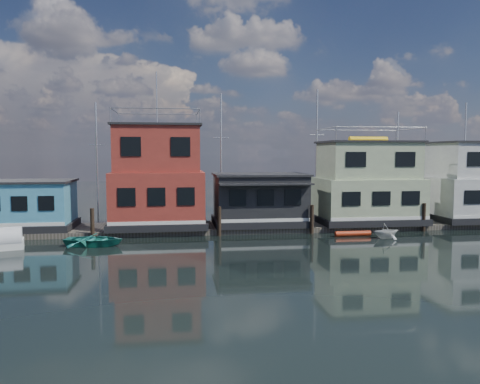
{
  "coord_description": "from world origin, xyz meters",
  "views": [
    {
      "loc": [
        -7.11,
        -24.61,
        6.06
      ],
      "look_at": [
        -2.08,
        12.0,
        3.0
      ],
      "focal_mm": 35.0,
      "sensor_mm": 36.0,
      "label": 1
    }
  ],
  "objects": [
    {
      "name": "houseboat_blue",
      "position": [
        -18.0,
        12.0,
        2.21
      ],
      "size": [
        6.4,
        4.9,
        3.66
      ],
      "color": "black",
      "rests_on": "dock"
    },
    {
      "name": "red_kayak",
      "position": [
        5.69,
        7.78,
        0.2
      ],
      "size": [
        2.69,
        0.45,
        0.39
      ],
      "primitive_type": "cylinder",
      "rotation": [
        0.0,
        1.57,
        0.02
      ],
      "color": "#AD2C12",
      "rests_on": "ground"
    },
    {
      "name": "houseboat_red",
      "position": [
        -8.5,
        12.0,
        4.1
      ],
      "size": [
        7.4,
        5.9,
        11.86
      ],
      "color": "black",
      "rests_on": "dock"
    },
    {
      "name": "dinghy_teal",
      "position": [
        -12.48,
        6.66,
        0.39
      ],
      "size": [
        4.23,
        3.35,
        0.79
      ],
      "primitive_type": "imported",
      "rotation": [
        0.0,
        0.0,
        1.39
      ],
      "color": "#217C71",
      "rests_on": "ground"
    },
    {
      "name": "houseboat_dark",
      "position": [
        -0.5,
        11.98,
        2.42
      ],
      "size": [
        7.4,
        6.1,
        4.06
      ],
      "color": "black",
      "rests_on": "dock"
    },
    {
      "name": "ground",
      "position": [
        0.0,
        0.0,
        0.0
      ],
      "size": [
        160.0,
        160.0,
        0.0
      ],
      "primitive_type": "plane",
      "color": "black",
      "rests_on": "ground"
    },
    {
      "name": "houseboat_green",
      "position": [
        8.5,
        12.0,
        3.55
      ],
      "size": [
        8.4,
        5.9,
        7.03
      ],
      "color": "black",
      "rests_on": "dock"
    },
    {
      "name": "background_masts",
      "position": [
        4.76,
        18.0,
        5.55
      ],
      "size": [
        36.4,
        0.16,
        12.0
      ],
      "color": "silver",
      "rests_on": "ground"
    },
    {
      "name": "pilings",
      "position": [
        -0.33,
        9.2,
        1.1
      ],
      "size": [
        42.28,
        0.28,
        2.2
      ],
      "color": "#2D2116",
      "rests_on": "ground"
    },
    {
      "name": "houseboat_white",
      "position": [
        18.5,
        12.0,
        3.54
      ],
      "size": [
        8.4,
        5.9,
        6.66
      ],
      "color": "black",
      "rests_on": "dock"
    },
    {
      "name": "dinghy_white",
      "position": [
        7.7,
        6.63,
        0.55
      ],
      "size": [
        2.43,
        2.21,
        1.1
      ],
      "primitive_type": "imported",
      "rotation": [
        0.0,
        0.0,
        1.79
      ],
      "color": "silver",
      "rests_on": "ground"
    },
    {
      "name": "dock",
      "position": [
        0.0,
        12.0,
        0.2
      ],
      "size": [
        48.0,
        5.0,
        0.4
      ],
      "primitive_type": "cube",
      "color": "#595147",
      "rests_on": "ground"
    }
  ]
}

